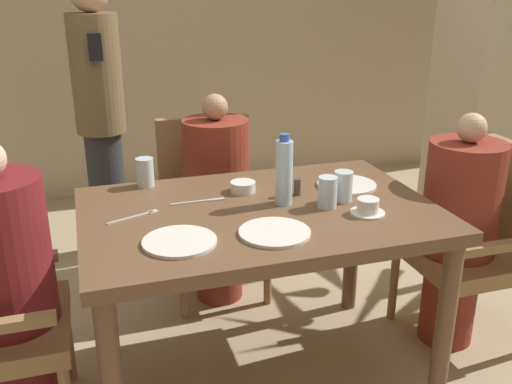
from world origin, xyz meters
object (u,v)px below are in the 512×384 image
(diner_in_far_chair, at_px, (217,198))
(water_bottle, at_px, (284,172))
(plate_main_left, at_px, (275,232))
(glass_tall_far, at_px, (328,192))
(chair_right_side, at_px, (483,237))
(plate_dessert_center, at_px, (347,185))
(teacup_with_saucer, at_px, (368,207))
(standing_host, at_px, (100,113))
(glass_tall_near, at_px, (343,186))
(plate_main_right, at_px, (180,242))
(chair_far_side, at_px, (211,199))
(diner_in_left_chair, at_px, (8,291))
(bowl_small, at_px, (243,187))
(glass_tall_mid, at_px, (145,172))
(diner_in_right_chair, at_px, (458,230))

(diner_in_far_chair, relative_size, water_bottle, 3.89)
(plate_main_left, relative_size, glass_tall_far, 2.04)
(chair_right_side, relative_size, plate_dessert_center, 3.66)
(diner_in_far_chair, distance_m, teacup_with_saucer, 0.96)
(standing_host, distance_m, glass_tall_near, 1.62)
(plate_main_right, relative_size, plate_dessert_center, 1.00)
(chair_right_side, height_order, glass_tall_far, chair_right_side)
(diner_in_far_chair, bearing_deg, chair_far_side, 90.00)
(teacup_with_saucer, xyz_separation_m, glass_tall_far, (-0.11, 0.11, 0.03))
(diner_in_left_chair, height_order, chair_right_side, diner_in_left_chair)
(plate_main_left, bearing_deg, glass_tall_near, 30.92)
(plate_dessert_center, xyz_separation_m, glass_tall_far, (-0.17, -0.19, 0.05))
(water_bottle, height_order, glass_tall_far, water_bottle)
(teacup_with_saucer, height_order, water_bottle, water_bottle)
(bowl_small, bearing_deg, diner_in_left_chair, -167.92)
(chair_far_side, distance_m, glass_tall_mid, 0.67)
(chair_right_side, distance_m, glass_tall_far, 0.86)
(plate_dessert_center, bearing_deg, glass_tall_far, -132.63)
(plate_main_right, xyz_separation_m, bowl_small, (0.33, 0.40, 0.02))
(glass_tall_mid, height_order, glass_tall_far, same)
(bowl_small, bearing_deg, plate_dessert_center, -8.89)
(bowl_small, bearing_deg, glass_tall_mid, 152.91)
(diner_in_right_chair, relative_size, teacup_with_saucer, 8.27)
(glass_tall_mid, bearing_deg, standing_host, 96.94)
(diner_in_right_chair, bearing_deg, plate_main_right, -170.49)
(plate_dessert_center, distance_m, glass_tall_mid, 0.84)
(diner_in_left_chair, relative_size, diner_in_right_chair, 1.03)
(plate_dessert_center, distance_m, teacup_with_saucer, 0.30)
(bowl_small, bearing_deg, water_bottle, -56.63)
(plate_main_left, bearing_deg, plate_main_right, 175.34)
(bowl_small, xyz_separation_m, glass_tall_near, (0.34, -0.22, 0.04))
(plate_dessert_center, bearing_deg, chair_far_side, 121.08)
(plate_main_right, distance_m, teacup_with_saucer, 0.70)
(teacup_with_saucer, distance_m, glass_tall_mid, 0.92)
(bowl_small, height_order, water_bottle, water_bottle)
(diner_in_right_chair, relative_size, glass_tall_mid, 8.85)
(plate_main_right, bearing_deg, diner_in_far_chair, 69.08)
(water_bottle, distance_m, glass_tall_near, 0.24)
(chair_far_side, bearing_deg, bowl_small, -90.80)
(plate_dessert_center, bearing_deg, plate_main_left, -140.94)
(glass_tall_near, bearing_deg, water_bottle, 168.81)
(chair_far_side, relative_size, glass_tall_near, 7.48)
(chair_far_side, height_order, chair_right_side, same)
(plate_dessert_center, xyz_separation_m, water_bottle, (-0.32, -0.10, 0.12))
(chair_far_side, height_order, plate_dessert_center, chair_far_side)
(diner_in_right_chair, bearing_deg, glass_tall_mid, 163.50)
(chair_far_side, distance_m, plate_dessert_center, 0.86)
(diner_in_right_chair, bearing_deg, standing_host, 135.64)
(chair_far_side, xyz_separation_m, glass_tall_mid, (-0.38, -0.44, 0.33))
(standing_host, bearing_deg, water_bottle, -66.05)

